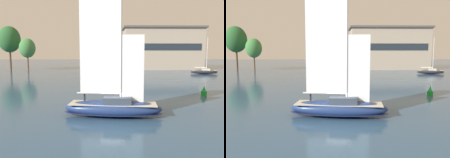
{
  "view_description": "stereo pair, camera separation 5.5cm",
  "coord_description": "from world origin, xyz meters",
  "views": [
    {
      "loc": [
        -0.73,
        -22.23,
        6.62
      ],
      "look_at": [
        0.0,
        3.0,
        3.57
      ],
      "focal_mm": 35.0,
      "sensor_mm": 36.0,
      "label": 1
    },
    {
      "loc": [
        -0.67,
        -22.23,
        6.62
      ],
      "look_at": [
        0.0,
        3.0,
        3.57
      ],
      "focal_mm": 35.0,
      "sensor_mm": 36.0,
      "label": 2
    }
  ],
  "objects": [
    {
      "name": "ground_plane",
      "position": [
        0.0,
        0.0,
        0.0
      ],
      "size": [
        400.0,
        400.0,
        0.0
      ],
      "primitive_type": "plane",
      "color": "#2D4C6B"
    },
    {
      "name": "waterfront_building",
      "position": [
        22.05,
        66.73,
        8.41
      ],
      "size": [
        31.75,
        13.58,
        16.73
      ],
      "color": "tan",
      "rests_on": "ground"
    },
    {
      "name": "tree_shore_left",
      "position": [
        -29.26,
        58.72,
        8.28
      ],
      "size": [
        5.75,
        5.75,
        11.83
      ],
      "color": "brown",
      "rests_on": "ground"
    },
    {
      "name": "tree_shore_center",
      "position": [
        -37.16,
        62.45,
        11.6
      ],
      "size": [
        8.05,
        8.05,
        16.57
      ],
      "color": "brown",
      "rests_on": "ground"
    },
    {
      "name": "sailboat_main",
      "position": [
        0.02,
        -0.0,
        1.11
      ],
      "size": [
        10.58,
        4.1,
        14.17
      ],
      "color": "navy",
      "rests_on": "ground"
    },
    {
      "name": "sailboat_moored_near_marina",
      "position": [
        30.09,
        44.96,
        0.77
      ],
      "size": [
        8.49,
        3.54,
        11.32
      ],
      "color": "#232328",
      "rests_on": "ground"
    },
    {
      "name": "channel_buoy",
      "position": [
        14.58,
        10.88,
        0.65
      ],
      "size": [
        0.9,
        0.9,
        1.66
      ],
      "color": "green",
      "rests_on": "ground"
    }
  ]
}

